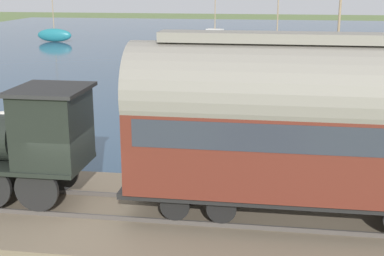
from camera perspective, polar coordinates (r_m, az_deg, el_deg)
The scene contains 11 objects.
ground_plane at distance 15.11m, azimuth -11.14°, elevation -10.18°, with size 200.00×200.00×0.00m, color #607542.
harbor_water at distance 56.73m, azimuth 3.65°, elevation 8.80°, with size 80.00×80.00×0.01m.
rail_embankment at distance 15.32m, azimuth -10.74°, elevation -8.92°, with size 5.43×56.00×0.54m.
steam_locomotive at distance 15.43m, azimuth -18.69°, elevation -0.87°, with size 2.10×5.37×3.38m.
passenger_coach at distance 13.59m, azimuth 12.63°, elevation 0.79°, with size 2.55×9.52×4.72m.
sailboat_yellow at distance 23.33m, azimuth 14.68°, elevation 0.24°, with size 2.34×4.64×8.85m.
sailboat_brown at distance 40.64m, azimuth 8.93°, elevation 6.95°, with size 2.81×5.40×6.68m.
sailboat_white at distance 55.92m, azimuth 2.45°, elevation 9.46°, with size 2.86×5.83×5.43m.
sailboat_teal at distance 61.76m, azimuth -14.46°, elevation 9.63°, with size 1.12×3.94×9.65m.
rowboat_near_shore at distance 27.27m, azimuth -18.98°, elevation 1.32°, with size 2.31×2.71×0.43m.
rowboat_far_out at distance 20.51m, azimuth 1.52°, elevation -2.36°, with size 2.18×3.02×0.38m.
Camera 1 is at (-12.79, -4.83, 6.43)m, focal length 50.00 mm.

